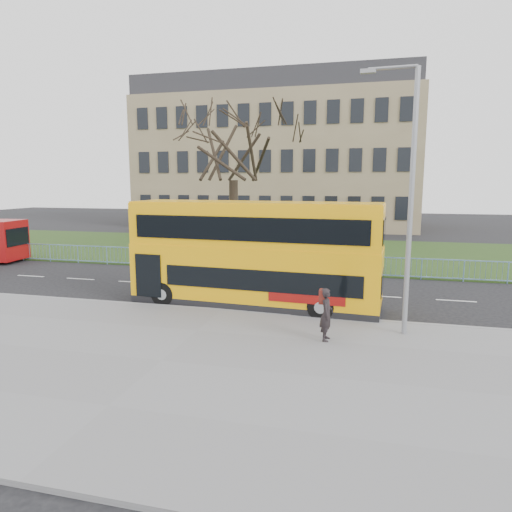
{
  "coord_description": "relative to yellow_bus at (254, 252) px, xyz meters",
  "views": [
    {
      "loc": [
        5.36,
        -17.57,
        4.91
      ],
      "look_at": [
        0.71,
        1.0,
        1.81
      ],
      "focal_mm": 32.0,
      "sensor_mm": 36.0,
      "label": 1
    }
  ],
  "objects": [
    {
      "name": "ground",
      "position": [
        -0.97,
        0.38,
        -2.21
      ],
      "size": [
        120.0,
        120.0,
        0.0
      ],
      "primitive_type": "plane",
      "color": "black",
      "rests_on": "ground"
    },
    {
      "name": "pavement",
      "position": [
        -0.97,
        -6.37,
        -2.15
      ],
      "size": [
        80.0,
        10.5,
        0.12
      ],
      "primitive_type": "cube",
      "color": "slate",
      "rests_on": "ground"
    },
    {
      "name": "kerb",
      "position": [
        -0.97,
        -1.17,
        -2.14
      ],
      "size": [
        80.0,
        0.2,
        0.14
      ],
      "primitive_type": "cube",
      "color": "gray",
      "rests_on": "ground"
    },
    {
      "name": "grass_verge",
      "position": [
        -0.97,
        14.68,
        -2.17
      ],
      "size": [
        80.0,
        15.4,
        0.08
      ],
      "primitive_type": "cube",
      "color": "#233B15",
      "rests_on": "ground"
    },
    {
      "name": "guard_railing",
      "position": [
        -0.97,
        6.98,
        -1.66
      ],
      "size": [
        40.0,
        0.12,
        1.1
      ],
      "primitive_type": null,
      "color": "#6893BA",
      "rests_on": "ground"
    },
    {
      "name": "bare_tree",
      "position": [
        -3.97,
        10.38,
        3.79
      ],
      "size": [
        8.29,
        8.29,
        11.84
      ],
      "primitive_type": null,
      "color": "black",
      "rests_on": "grass_verge"
    },
    {
      "name": "civic_building",
      "position": [
        -5.97,
        35.38,
        4.79
      ],
      "size": [
        30.0,
        15.0,
        14.0
      ],
      "primitive_type": "cube",
      "color": "#877556",
      "rests_on": "ground"
    },
    {
      "name": "yellow_bus",
      "position": [
        0.0,
        0.0,
        0.0
      ],
      "size": [
        9.95,
        2.94,
        4.12
      ],
      "rotation": [
        0.0,
        0.0,
        -0.06
      ],
      "color": "#FFB00A",
      "rests_on": "ground"
    },
    {
      "name": "pedestrian",
      "position": [
        3.21,
        -3.64,
        -1.27
      ],
      "size": [
        0.4,
        0.6,
        1.63
      ],
      "primitive_type": "imported",
      "rotation": [
        0.0,
        0.0,
        1.56
      ],
      "color": "black",
      "rests_on": "pavement"
    },
    {
      "name": "street_lamp",
      "position": [
        5.48,
        -2.41,
        2.41
      ],
      "size": [
        1.74,
        0.28,
        8.21
      ],
      "rotation": [
        0.0,
        0.0,
        -0.06
      ],
      "color": "gray",
      "rests_on": "pavement"
    }
  ]
}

